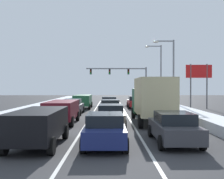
{
  "coord_description": "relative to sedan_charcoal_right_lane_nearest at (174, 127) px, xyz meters",
  "views": [
    {
      "loc": [
        0.04,
        -5.58,
        2.77
      ],
      "look_at": [
        0.37,
        35.05,
        2.27
      ],
      "focal_mm": 43.05,
      "sensor_mm": 36.0,
      "label": 1
    }
  ],
  "objects": [
    {
      "name": "box_truck_right_lane_second",
      "position": [
        0.02,
        6.89,
        1.14
      ],
      "size": [
        2.53,
        7.2,
        3.36
      ],
      "color": "#1E5633",
      "rests_on": "ground"
    },
    {
      "name": "street_lamp_right_near",
      "position": [
        4.5,
        20.44,
        4.33
      ],
      "size": [
        2.66,
        0.36,
        8.55
      ],
      "color": "gray",
      "rests_on": "ground"
    },
    {
      "name": "sedan_red_right_lane_fourth",
      "position": [
        0.14,
        21.13,
        0.0
      ],
      "size": [
        2.0,
        4.5,
        1.51
      ],
      "color": "maroon",
      "rests_on": "ground"
    },
    {
      "name": "street_lamp_right_mid",
      "position": [
        4.59,
        29.02,
        4.66
      ],
      "size": [
        2.66,
        0.36,
        9.19
      ],
      "color": "gray",
      "rests_on": "ground"
    },
    {
      "name": "lane_stripe_between_right_lane_and_center_lane",
      "position": [
        -1.46,
        14.01,
        -0.76
      ],
      "size": [
        0.14,
        47.18,
        0.01
      ],
      "primitive_type": "cube",
      "color": "silver",
      "rests_on": "ground"
    },
    {
      "name": "lane_stripe_between_center_lane_and_left_lane",
      "position": [
        -4.86,
        14.01,
        -0.76
      ],
      "size": [
        0.14,
        47.18,
        0.01
      ],
      "primitive_type": "cube",
      "color": "silver",
      "rests_on": "ground"
    },
    {
      "name": "sedan_charcoal_left_lane_third",
      "position": [
        -6.79,
        13.49,
        0.0
      ],
      "size": [
        2.0,
        4.5,
        1.51
      ],
      "color": "#38383D",
      "rests_on": "ground"
    },
    {
      "name": "suv_black_left_lane_nearest",
      "position": [
        -6.41,
        -0.61,
        0.25
      ],
      "size": [
        2.16,
        4.9,
        1.67
      ],
      "color": "black",
      "rests_on": "ground"
    },
    {
      "name": "ground_plane",
      "position": [
        -3.16,
        9.72,
        -0.76
      ],
      "size": [
        120.0,
        120.0,
        0.0
      ],
      "primitive_type": "plane",
      "color": "#333335"
    },
    {
      "name": "sedan_silver_right_lane_third",
      "position": [
        0.26,
        14.14,
        0.0
      ],
      "size": [
        2.0,
        4.5,
        1.51
      ],
      "color": "#B7BABF",
      "rests_on": "ground"
    },
    {
      "name": "sedan_tan_center_lane_second",
      "position": [
        -3.05,
        5.55,
        0.0
      ],
      "size": [
        2.0,
        4.5,
        1.51
      ],
      "color": "#937F60",
      "rests_on": "ground"
    },
    {
      "name": "suv_maroon_left_lane_second",
      "position": [
        -6.66,
        6.79,
        0.25
      ],
      "size": [
        2.16,
        4.9,
        1.67
      ],
      "color": "maroon",
      "rests_on": "ground"
    },
    {
      "name": "traffic_light_gantry",
      "position": [
        -0.38,
        35.44,
        3.97
      ],
      "size": [
        10.94,
        0.47,
        6.2
      ],
      "color": "slate",
      "rests_on": "ground"
    },
    {
      "name": "snow_bank_right_shoulder",
      "position": [
        3.84,
        14.01,
        -0.44
      ],
      "size": [
        2.08,
        47.18,
        0.66
      ],
      "primitive_type": "cube",
      "color": "white",
      "rests_on": "ground"
    },
    {
      "name": "sedan_white_center_lane_third",
      "position": [
        -3.06,
        12.16,
        0.0
      ],
      "size": [
        2.0,
        4.5,
        1.51
      ],
      "color": "silver",
      "rests_on": "ground"
    },
    {
      "name": "roadside_sign_right",
      "position": [
        7.82,
        19.82,
        3.25
      ],
      "size": [
        3.2,
        0.16,
        5.5
      ],
      "color": "#59595B",
      "rests_on": "ground"
    },
    {
      "name": "sedan_gray_center_lane_fourth",
      "position": [
        -3.2,
        19.06,
        0.0
      ],
      "size": [
        2.0,
        4.5,
        1.51
      ],
      "color": "slate",
      "rests_on": "ground"
    },
    {
      "name": "sedan_charcoal_right_lane_nearest",
      "position": [
        0.0,
        0.0,
        0.0
      ],
      "size": [
        2.0,
        4.5,
        1.51
      ],
      "color": "#38383D",
      "rests_on": "ground"
    },
    {
      "name": "suv_green_left_lane_fourth",
      "position": [
        -6.48,
        20.28,
        0.25
      ],
      "size": [
        2.16,
        4.9,
        1.67
      ],
      "color": "#1E5633",
      "rests_on": "ground"
    },
    {
      "name": "snow_bank_left_shoulder",
      "position": [
        -10.16,
        14.01,
        -0.3
      ],
      "size": [
        1.84,
        47.18,
        0.93
      ],
      "primitive_type": "cube",
      "color": "white",
      "rests_on": "ground"
    },
    {
      "name": "sedan_navy_center_lane_nearest",
      "position": [
        -3.34,
        -0.5,
        0.0
      ],
      "size": [
        2.0,
        4.5,
        1.51
      ],
      "color": "navy",
      "rests_on": "ground"
    }
  ]
}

